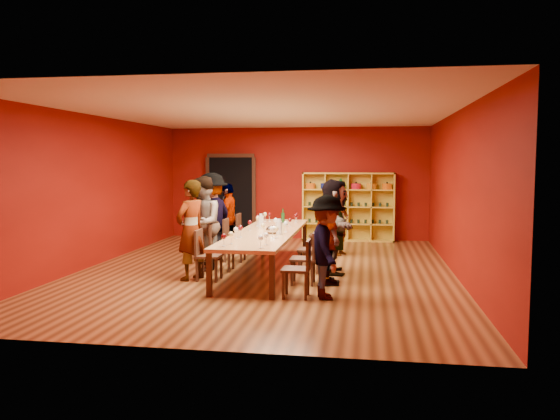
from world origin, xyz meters
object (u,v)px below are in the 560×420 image
object	(u,v)px
shelving_unit	(348,203)
chair_person_left_2	(218,245)
person_left_1	(191,230)
person_right_2	(334,226)
person_left_4	(229,218)
person_right_4	(340,222)
chair_person_left_3	(231,238)
tasting_table	(266,234)
spittoon_bowl	(273,230)
person_left_2	(203,223)
chair_person_right_4	(322,232)
person_right_0	(327,247)
chair_person_right_1	(308,255)
person_left_3	(212,217)
chair_person_left_4	(243,231)
chair_person_right_0	(301,265)
chair_person_right_2	(314,246)
person_right_1	(328,240)
chair_person_left_1	(205,252)
wine_bottle	(283,218)

from	to	relation	value
shelving_unit	chair_person_left_2	bearing A→B (deg)	-117.38
person_left_1	person_right_2	bearing A→B (deg)	135.23
person_left_4	person_right_4	distance (m)	2.56
chair_person_left_3	person_right_2	distance (m)	2.42
shelving_unit	tasting_table	bearing A→B (deg)	-107.92
spittoon_bowl	chair_person_left_2	bearing A→B (deg)	175.33
person_left_2	chair_person_right_4	size ratio (longest dim) A/B	2.03
chair_person_right_4	person_left_4	bearing A→B (deg)	180.00
shelving_unit	person_right_0	xyz separation A→B (m)	(-0.10, -6.30, -0.19)
chair_person_right_1	person_right_2	world-z (taller)	person_right_2
person_left_3	chair_person_left_4	xyz separation A→B (m)	(0.41, 1.14, -0.43)
shelving_unit	chair_person_right_0	bearing A→B (deg)	-94.42
chair_person_left_4	person_left_1	bearing A→B (deg)	-94.74
chair_person_right_2	chair_person_right_4	bearing A→B (deg)	90.00
person_right_1	chair_person_right_2	distance (m)	1.09
person_left_2	person_left_4	xyz separation A→B (m)	(-0.04, 2.14, -0.11)
person_left_2	person_right_2	distance (m)	2.51
chair_person_right_0	person_right_1	bearing A→B (deg)	70.11
chair_person_right_1	person_left_2	bearing A→B (deg)	156.70
chair_person_left_3	chair_person_right_4	size ratio (longest dim) A/B	1.00
person_right_2	chair_person_right_4	size ratio (longest dim) A/B	1.98
tasting_table	person_right_1	distance (m)	1.63
person_left_2	tasting_table	bearing A→B (deg)	84.11
chair_person_right_0	chair_person_right_4	size ratio (longest dim) A/B	1.00
chair_person_left_1	person_left_1	size ratio (longest dim) A/B	0.51
chair_person_left_2	person_right_2	bearing A→B (deg)	2.15
tasting_table	person_left_4	distance (m)	2.36
person_right_2	shelving_unit	bearing A→B (deg)	-9.55
person_left_3	person_right_4	distance (m)	2.86
shelving_unit	wine_bottle	distance (m)	3.13
chair_person_right_2	tasting_table	bearing A→B (deg)	176.62
person_right_2	chair_person_left_1	bearing A→B (deg)	105.41
person_left_3	chair_person_right_1	world-z (taller)	person_left_3
person_left_1	person_right_0	bearing A→B (deg)	92.44
chair_person_left_2	person_right_4	world-z (taller)	person_right_4
person_left_2	chair_person_left_4	world-z (taller)	person_left_2
person_left_4	person_right_0	size ratio (longest dim) A/B	1.00
chair_person_right_4	spittoon_bowl	size ratio (longest dim) A/B	3.15
shelving_unit	person_right_0	distance (m)	6.30
person_left_1	person_left_4	world-z (taller)	person_left_1
shelving_unit	chair_person_right_0	world-z (taller)	shelving_unit
person_right_4	wine_bottle	xyz separation A→B (m)	(-1.21, -0.53, 0.12)
person_right_0	wine_bottle	distance (m)	3.65
chair_person_right_0	person_left_4	bearing A→B (deg)	118.57
person_left_1	chair_person_right_1	distance (m)	2.11
chair_person_right_4	person_right_4	xyz separation A→B (m)	(0.39, 0.00, 0.25)
person_right_4	chair_person_left_2	bearing A→B (deg)	150.63
person_right_4	chair_person_right_2	bearing A→B (deg)	-174.18
wine_bottle	chair_person_right_4	bearing A→B (deg)	33.02
chair_person_left_2	chair_person_right_1	world-z (taller)	same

